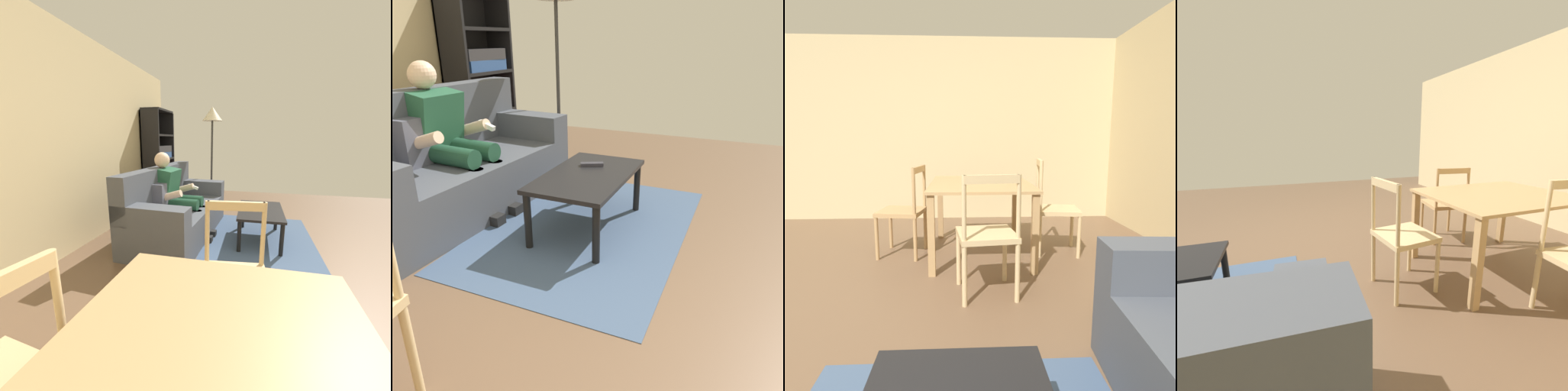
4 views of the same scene
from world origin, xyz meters
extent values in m
plane|color=brown|center=(0.00, 0.00, 0.00)|extent=(8.60, 8.60, 0.00)
cube|color=#C8B586|center=(-3.30, 0.00, 1.28)|extent=(0.12, 6.24, 2.57)
cube|color=#474C56|center=(0.21, 2.01, 0.53)|extent=(0.30, 0.86, 0.23)
cylinder|color=black|center=(0.72, 0.62, 0.20)|extent=(0.05, 0.05, 0.39)
cylinder|color=black|center=(0.72, 1.11, 0.20)|extent=(0.05, 0.05, 0.39)
cube|color=tan|center=(-1.61, 1.06, 0.72)|extent=(1.27, 0.98, 0.02)
cube|color=tan|center=(-2.19, 0.61, 0.35)|extent=(0.06, 0.06, 0.71)
cube|color=tan|center=(-1.02, 0.61, 0.35)|extent=(0.06, 0.06, 0.71)
cube|color=tan|center=(-1.02, 1.50, 0.35)|extent=(0.06, 0.06, 0.71)
cylinder|color=#D1B27F|center=(-1.44, 1.63, 0.22)|extent=(0.04, 0.04, 0.44)
cylinder|color=#D1B27F|center=(-1.44, 1.63, 0.70)|extent=(0.03, 0.03, 0.52)
cube|color=#D1B27F|center=(-0.67, 1.06, 0.46)|extent=(0.47, 0.47, 0.04)
cylinder|color=#D1B27F|center=(-0.88, 1.22, 0.23)|extent=(0.04, 0.04, 0.46)
cylinder|color=#D1B27F|center=(-0.84, 0.84, 0.23)|extent=(0.04, 0.04, 0.46)
cylinder|color=#D1B27F|center=(-0.50, 1.27, 0.23)|extent=(0.04, 0.04, 0.46)
cylinder|color=#D1B27F|center=(-0.46, 0.89, 0.23)|extent=(0.04, 0.04, 0.46)
cylinder|color=#D1B27F|center=(-0.50, 1.27, 0.69)|extent=(0.03, 0.03, 0.47)
cylinder|color=#D1B27F|center=(-0.46, 0.89, 0.69)|extent=(0.03, 0.03, 0.47)
cube|color=#D1B27F|center=(-0.48, 1.08, 0.89)|extent=(0.08, 0.38, 0.06)
cube|color=tan|center=(-1.61, 0.26, 0.44)|extent=(0.48, 0.48, 0.04)
cylinder|color=tan|center=(-1.82, 0.10, 0.22)|extent=(0.04, 0.04, 0.44)
cylinder|color=tan|center=(-1.45, 0.05, 0.22)|extent=(0.04, 0.04, 0.44)
cylinder|color=tan|center=(-1.77, 0.48, 0.22)|extent=(0.04, 0.04, 0.44)
cylinder|color=tan|center=(-1.39, 0.42, 0.22)|extent=(0.04, 0.04, 0.44)
cylinder|color=tan|center=(-1.77, 0.48, 0.67)|extent=(0.03, 0.03, 0.46)
cylinder|color=tan|center=(-1.39, 0.42, 0.67)|extent=(0.03, 0.03, 0.46)
cube|color=tan|center=(-1.58, 0.45, 0.87)|extent=(0.38, 0.09, 0.06)
camera|label=1|loc=(-2.08, 0.97, 1.33)|focal=22.57mm
camera|label=2|loc=(-1.21, -0.15, 1.31)|focal=35.20mm
camera|label=3|loc=(1.80, 0.89, 1.16)|focal=31.60mm
camera|label=4|loc=(0.24, 2.77, 1.23)|focal=23.15mm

